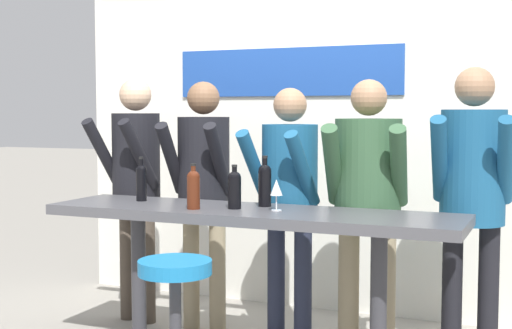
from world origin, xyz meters
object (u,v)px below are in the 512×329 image
(wine_glass_0, at_px, (277,188))
(person_center_left, at_px, (289,187))
(tasting_table, at_px, (250,233))
(wine_bottle_1, at_px, (193,188))
(wine_bottle_2, at_px, (265,183))
(person_far_left, at_px, (135,171))
(person_center_right, at_px, (472,182))
(wine_bottle_0, at_px, (234,188))
(bar_stool, at_px, (175,311))
(person_left, at_px, (203,177))
(person_center, at_px, (368,187))
(wine_bottle_3, at_px, (141,181))

(wine_glass_0, bearing_deg, person_center_left, 102.46)
(tasting_table, distance_m, wine_bottle_1, 0.42)
(wine_bottle_2, xyz_separation_m, wine_glass_0, (0.13, -0.14, -0.01))
(person_far_left, relative_size, person_center_right, 0.98)
(person_far_left, height_order, person_center_left, person_far_left)
(wine_bottle_0, bearing_deg, wine_bottle_2, 52.73)
(bar_stool, relative_size, person_left, 0.45)
(wine_bottle_2, bearing_deg, person_far_left, 160.95)
(person_center_right, bearing_deg, person_far_left, 175.87)
(person_center, height_order, wine_bottle_2, person_center)
(wine_bottle_1, bearing_deg, tasting_table, 22.70)
(person_center, bearing_deg, person_center_right, -1.77)
(wine_bottle_0, height_order, wine_bottle_1, wine_bottle_1)
(wine_bottle_0, bearing_deg, wine_glass_0, 5.38)
(tasting_table, bearing_deg, wine_bottle_2, 76.49)
(person_center_right, xyz_separation_m, wine_bottle_1, (-1.46, -0.67, -0.03))
(tasting_table, relative_size, wine_bottle_0, 9.54)
(person_center, bearing_deg, person_left, 168.68)
(bar_stool, xyz_separation_m, person_left, (-0.48, 1.23, 0.54))
(person_center_left, height_order, person_center, person_center)
(person_center, distance_m, wine_glass_0, 0.62)
(wine_bottle_1, bearing_deg, person_far_left, 140.86)
(bar_stool, xyz_separation_m, person_center_right, (1.26, 1.24, 0.58))
(person_left, relative_size, wine_bottle_0, 6.64)
(wine_glass_0, bearing_deg, tasting_table, -178.51)
(person_left, bearing_deg, person_center_right, -4.95)
(person_center, relative_size, wine_bottle_3, 6.07)
(bar_stool, distance_m, person_center_left, 1.30)
(tasting_table, relative_size, bar_stool, 3.19)
(wine_bottle_1, bearing_deg, wine_bottle_2, 38.69)
(wine_glass_0, bearing_deg, wine_bottle_2, 133.11)
(person_center_left, bearing_deg, wine_bottle_2, -85.39)
(tasting_table, distance_m, person_left, 0.83)
(wine_bottle_2, bearing_deg, person_center_left, 86.71)
(person_far_left, distance_m, person_center_right, 2.27)
(person_center_left, relative_size, wine_bottle_2, 5.46)
(person_center, xyz_separation_m, wine_glass_0, (-0.40, -0.48, 0.02))
(tasting_table, bearing_deg, person_center_right, 25.29)
(person_far_left, xyz_separation_m, wine_bottle_2, (1.14, -0.40, -0.00))
(wine_bottle_0, bearing_deg, bar_stool, -90.82)
(bar_stool, bearing_deg, wine_bottle_0, 89.18)
(person_left, relative_size, person_center_left, 1.03)
(person_center_left, bearing_deg, person_center_right, 10.81)
(bar_stool, bearing_deg, wine_glass_0, 69.61)
(person_center_right, distance_m, wine_bottle_2, 1.20)
(wine_glass_0, bearing_deg, wine_bottle_3, 175.33)
(wine_bottle_3, height_order, wine_glass_0, wine_bottle_3)
(person_far_left, xyz_separation_m, person_left, (0.53, 0.00, -0.02))
(person_far_left, bearing_deg, person_center_right, 7.19)
(person_far_left, height_order, person_center_right, person_center_right)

